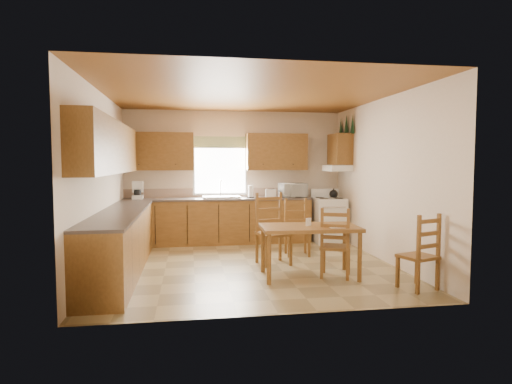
{
  "coord_description": "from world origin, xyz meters",
  "views": [
    {
      "loc": [
        -0.94,
        -6.65,
        1.64
      ],
      "look_at": [
        0.15,
        0.3,
        1.15
      ],
      "focal_mm": 30.0,
      "sensor_mm": 36.0,
      "label": 1
    }
  ],
  "objects": [
    {
      "name": "toaster",
      "position": [
        0.71,
        1.92,
        1.0
      ],
      "size": [
        0.22,
        0.15,
        0.17
      ],
      "primitive_type": "cube",
      "rotation": [
        0.0,
        0.0,
        -0.11
      ],
      "color": "silver",
      "rests_on": "counter_back"
    },
    {
      "name": "window_valance",
      "position": [
        -0.3,
        2.19,
        2.05
      ],
      "size": [
        1.19,
        0.01,
        0.24
      ],
      "primitive_type": "cube",
      "color": "#456D34",
      "rests_on": "wall_back"
    },
    {
      "name": "chair_far_right",
      "position": [
        0.93,
        0.6,
        0.49
      ],
      "size": [
        0.44,
        0.42,
        0.99
      ],
      "primitive_type": "cube",
      "rotation": [
        0.0,
        0.0,
        -0.06
      ],
      "color": "brown",
      "rests_on": "floor"
    },
    {
      "name": "chair_far_left",
      "position": [
        0.39,
        0.01,
        0.57
      ],
      "size": [
        0.57,
        0.55,
        1.14
      ],
      "primitive_type": "cube",
      "rotation": [
        0.0,
        0.0,
        0.23
      ],
      "color": "brown",
      "rests_on": "floor"
    },
    {
      "name": "table_paper",
      "position": [
        1.08,
        -0.95,
        0.74
      ],
      "size": [
        0.22,
        0.29,
        0.0
      ],
      "primitive_type": "cube",
      "rotation": [
        0.0,
        0.0,
        -0.06
      ],
      "color": "white",
      "rests_on": "dining_table"
    },
    {
      "name": "range_hood",
      "position": [
        2.03,
        1.65,
        1.52
      ],
      "size": [
        0.44,
        0.62,
        0.12
      ],
      "primitive_type": "cube",
      "color": "silver",
      "rests_on": "wall_right"
    },
    {
      "name": "upper_cab_back_right",
      "position": [
        0.86,
        2.08,
        1.85
      ],
      "size": [
        1.25,
        0.33,
        0.75
      ],
      "primitive_type": "cube",
      "color": "brown",
      "rests_on": "wall_back"
    },
    {
      "name": "stove",
      "position": [
        1.88,
        1.69,
        0.45
      ],
      "size": [
        0.61,
        0.63,
        0.89
      ],
      "primitive_type": "cube",
      "rotation": [
        0.0,
        0.0,
        -0.01
      ],
      "color": "silver",
      "rests_on": "floor"
    },
    {
      "name": "counter_left",
      "position": [
        -1.95,
        -0.15,
        0.9
      ],
      "size": [
        0.63,
        3.6,
        0.04
      ],
      "primitive_type": "cube",
      "color": "#4B413D",
      "rests_on": "lower_cab_left"
    },
    {
      "name": "pine_decal_b",
      "position": [
        2.21,
        1.65,
        2.42
      ],
      "size": [
        0.22,
        0.22,
        0.36
      ],
      "primitive_type": "cone",
      "color": "black",
      "rests_on": "wall_right"
    },
    {
      "name": "lower_cab_back",
      "position": [
        -0.38,
        1.95,
        0.44
      ],
      "size": [
        3.75,
        0.6,
        0.88
      ],
      "primitive_type": "cube",
      "color": "brown",
      "rests_on": "floor"
    },
    {
      "name": "ceiling",
      "position": [
        0.0,
        0.0,
        2.7
      ],
      "size": [
        4.5,
        4.5,
        0.0
      ],
      "primitive_type": "plane",
      "color": "brown",
      "rests_on": "floor"
    },
    {
      "name": "wall_back",
      "position": [
        0.0,
        2.25,
        1.35
      ],
      "size": [
        4.5,
        4.5,
        0.0
      ],
      "primitive_type": "plane",
      "color": "beige",
      "rests_on": "floor"
    },
    {
      "name": "sink_basin",
      "position": [
        -0.3,
        1.95,
        0.94
      ],
      "size": [
        0.75,
        0.45,
        0.04
      ],
      "primitive_type": "cube",
      "color": "silver",
      "rests_on": "counter_back"
    },
    {
      "name": "counter_back",
      "position": [
        -0.38,
        1.95,
        0.9
      ],
      "size": [
        3.75,
        0.63,
        0.04
      ],
      "primitive_type": "cube",
      "color": "#4B413D",
      "rests_on": "lower_cab_back"
    },
    {
      "name": "dining_table",
      "position": [
        0.75,
        -0.81,
        0.37
      ],
      "size": [
        1.41,
        0.85,
        0.74
      ],
      "primitive_type": "cube",
      "rotation": [
        0.0,
        0.0,
        -0.05
      ],
      "color": "brown",
      "rests_on": "floor"
    },
    {
      "name": "upper_cab_back_left",
      "position": [
        -1.55,
        2.08,
        1.85
      ],
      "size": [
        1.41,
        0.33,
        0.75
      ],
      "primitive_type": "cube",
      "color": "brown",
      "rests_on": "wall_back"
    },
    {
      "name": "table_card",
      "position": [
        0.73,
        -0.8,
        0.79
      ],
      "size": [
        0.08,
        0.05,
        0.11
      ],
      "primitive_type": "cube",
      "rotation": [
        0.0,
        0.0,
        0.41
      ],
      "color": "white",
      "rests_on": "dining_table"
    },
    {
      "name": "chair_near_left",
      "position": [
        1.12,
        -0.86,
        0.5
      ],
      "size": [
        0.54,
        0.53,
        0.99
      ],
      "primitive_type": "cube",
      "rotation": [
        0.0,
        0.0,
        2.73
      ],
      "color": "brown",
      "rests_on": "floor"
    },
    {
      "name": "upper_cab_stove",
      "position": [
        2.08,
        1.65,
        1.9
      ],
      "size": [
        0.33,
        0.62,
        0.62
      ],
      "primitive_type": "cube",
      "color": "brown",
      "rests_on": "wall_right"
    },
    {
      "name": "window_pane",
      "position": [
        -0.3,
        2.21,
        1.55
      ],
      "size": [
        1.05,
        0.01,
        1.1
      ],
      "primitive_type": "cube",
      "color": "white",
      "rests_on": "wall_back"
    },
    {
      "name": "wall_front",
      "position": [
        0.0,
        -2.25,
        1.35
      ],
      "size": [
        4.5,
        4.5,
        0.0
      ],
      "primitive_type": "plane",
      "color": "beige",
      "rests_on": "floor"
    },
    {
      "name": "paper_towel",
      "position": [
        0.29,
        1.91,
        1.05
      ],
      "size": [
        0.11,
        0.11,
        0.25
      ],
      "primitive_type": "cylinder",
      "rotation": [
        0.0,
        0.0,
        0.02
      ],
      "color": "white",
      "rests_on": "counter_back"
    },
    {
      "name": "backsplash",
      "position": [
        -0.38,
        2.24,
        1.01
      ],
      "size": [
        3.75,
        0.01,
        0.18
      ],
      "primitive_type": "cube",
      "color": "#A1836F",
      "rests_on": "counter_back"
    },
    {
      "name": "wall_left",
      "position": [
        -2.25,
        0.0,
        1.35
      ],
      "size": [
        4.5,
        4.5,
        0.0
      ],
      "primitive_type": "plane",
      "color": "beige",
      "rests_on": "floor"
    },
    {
      "name": "microwave",
      "position": [
        1.17,
        1.9,
        1.07
      ],
      "size": [
        0.53,
        0.42,
        0.29
      ],
      "primitive_type": "imported",
      "rotation": [
        0.0,
        0.0,
        0.16
      ],
      "color": "silver",
      "rests_on": "counter_back"
    },
    {
      "name": "coffeemaker",
      "position": [
        -1.94,
        1.95,
        1.08
      ],
      "size": [
        0.25,
        0.28,
        0.33
      ],
      "primitive_type": "cube",
      "rotation": [
        0.0,
        0.0,
        -0.29
      ],
      "color": "silver",
      "rests_on": "counter_back"
    },
    {
      "name": "pine_decal_a",
      "position": [
        2.21,
        1.33,
        2.38
      ],
      "size": [
        0.22,
        0.22,
        0.36
      ],
      "primitive_type": "cone",
      "color": "black",
      "rests_on": "wall_right"
    },
    {
      "name": "floor",
      "position": [
        0.0,
        0.0,
        0.0
      ],
      "size": [
        4.5,
        4.5,
        0.0
      ],
      "primitive_type": "plane",
      "color": "#9A8558",
      "rests_on": "ground"
    },
    {
      "name": "lower_cab_left",
      "position": [
        -1.95,
        -0.15,
        0.44
      ],
      "size": [
        0.6,
        3.6,
        0.88
      ],
      "primitive_type": "cube",
      "color": "brown",
      "rests_on": "floor"
    },
    {
      "name": "chair_near_right",
      "position": [
        1.97,
        -1.59,
        0.49
      ],
      "size": [
        0.52,
        0.5,
        0.98
      ],
      "primitive_type": "cube",
      "rotation": [
        0.0,
        0.0,
        3.46
      ],
      "color": "brown",
      "rests_on": "floor"
    },
    {
      "name": "upper_cab_left",
      "position": [
        -2.08,
        -0.15,
        1.85
      ],
      "size": [
        0.33,
        3.6,
        0.75
      ],
      "primitive_type": "cube",
      "color": "brown",
      "rests_on": "wall_left"
    },
    {
      "name": "wall_right",
      "position": [
        2.25,
        0.0,
        1.35
      ],
      "size": [
        4.5,
        4.5,
        0.0
      ],
      "primitive_type": "plane",
      "color": "beige",
      "rests_on": "floor"
    },
    {
      "name": "window_frame",
      "position": [
        -0.3,
        2.22,
        1.55
      ],
      "size": [
        1.13,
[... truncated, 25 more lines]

